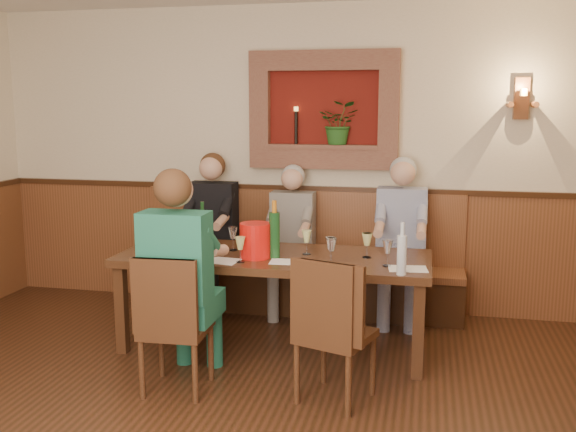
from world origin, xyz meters
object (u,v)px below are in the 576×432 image
(wine_bottle_green_a, at_px, (274,234))
(person_bench_left, at_px, (211,245))
(wine_bottle_green_b, at_px, (203,230))
(person_bench_right, at_px, (400,255))
(spittoon_bucket, at_px, (255,240))
(water_bottle, at_px, (402,254))
(bench, at_px, (298,276))
(chair_near_left, at_px, (176,351))
(dining_table, at_px, (274,264))
(person_bench_mid, at_px, (291,254))
(chair_near_right, at_px, (334,359))
(person_chair_front, at_px, (182,295))

(wine_bottle_green_a, bearing_deg, person_bench_left, 131.89)
(wine_bottle_green_a, xyz_separation_m, wine_bottle_green_b, (-0.63, 0.17, -0.03))
(person_bench_right, xyz_separation_m, spittoon_bucket, (-1.05, -0.96, 0.28))
(spittoon_bucket, bearing_deg, water_bottle, -13.44)
(person_bench_left, height_order, wine_bottle_green_a, person_bench_left)
(spittoon_bucket, bearing_deg, bench, 83.79)
(spittoon_bucket, distance_m, water_bottle, 1.14)
(chair_near_left, relative_size, wine_bottle_green_b, 2.47)
(person_bench_right, distance_m, spittoon_bucket, 1.45)
(dining_table, bearing_deg, spittoon_bucket, -132.89)
(person_bench_mid, bearing_deg, chair_near_left, -103.25)
(dining_table, distance_m, person_bench_mid, 0.85)
(wine_bottle_green_b, xyz_separation_m, water_bottle, (1.60, -0.46, -0.01))
(chair_near_left, distance_m, chair_near_right, 1.06)
(chair_near_left, bearing_deg, person_bench_mid, 74.01)
(person_bench_right, xyz_separation_m, water_bottle, (0.05, -1.23, 0.29))
(bench, xyz_separation_m, wine_bottle_green_a, (0.03, -1.04, 0.61))
(bench, xyz_separation_m, water_bottle, (0.99, -1.33, 0.57))
(person_chair_front, distance_m, water_bottle, 1.52)
(dining_table, bearing_deg, wine_bottle_green_b, 173.14)
(spittoon_bucket, bearing_deg, person_bench_right, 42.42)
(dining_table, xyz_separation_m, chair_near_right, (0.60, -0.83, -0.39))
(person_chair_front, xyz_separation_m, water_bottle, (1.45, 0.39, 0.27))
(chair_near_right, relative_size, water_bottle, 2.66)
(wine_bottle_green_b, bearing_deg, person_bench_right, 26.33)
(person_bench_right, xyz_separation_m, person_chair_front, (-1.39, -1.61, 0.02))
(bench, distance_m, person_bench_right, 0.98)
(dining_table, distance_m, wine_bottle_green_b, 0.65)
(bench, relative_size, water_bottle, 8.25)
(chair_near_left, xyz_separation_m, person_bench_mid, (0.41, 1.75, 0.29))
(person_bench_left, bearing_deg, spittoon_bucket, -54.16)
(spittoon_bucket, xyz_separation_m, water_bottle, (1.11, -0.26, 0.01))
(wine_bottle_green_b, height_order, water_bottle, wine_bottle_green_b)
(spittoon_bucket, bearing_deg, wine_bottle_green_a, 10.98)
(person_chair_front, bearing_deg, wine_bottle_green_a, 54.43)
(dining_table, distance_m, person_bench_left, 1.17)
(chair_near_right, distance_m, person_bench_mid, 1.81)
(bench, relative_size, person_bench_right, 2.06)
(chair_near_right, relative_size, person_bench_right, 0.66)
(person_chair_front, bearing_deg, chair_near_right, -3.21)
(wine_bottle_green_b, bearing_deg, chair_near_right, -37.04)
(person_chair_front, xyz_separation_m, wine_bottle_green_a, (0.48, 0.68, 0.31))
(person_bench_mid, bearing_deg, bench, 66.66)
(chair_near_right, height_order, water_bottle, water_bottle)
(person_bench_right, bearing_deg, wine_bottle_green_a, -134.24)
(dining_table, relative_size, chair_near_left, 2.52)
(person_chair_front, relative_size, wine_bottle_green_b, 3.89)
(person_bench_left, bearing_deg, person_bench_mid, 0.23)
(chair_near_right, distance_m, person_bench_right, 1.74)
(chair_near_left, distance_m, wine_bottle_green_b, 1.18)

